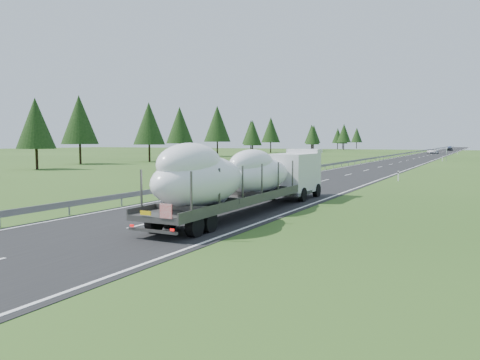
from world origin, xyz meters
The scene contains 10 objects.
ground centered at (0.00, 0.00, 0.00)m, with size 400.00×400.00×0.00m, color #2C4D19.
road_surface centered at (0.00, 100.00, 0.01)m, with size 10.00×400.00×0.02m, color black.
guardrail centered at (-5.30, 99.94, 0.60)m, with size 0.10×400.00×0.76m.
marker_posts centered at (6.50, 155.00, 0.54)m, with size 0.13×350.08×1.00m.
highway_sign centered at (7.20, 80.00, 1.81)m, with size 0.08×0.90×2.60m.
tree_line_left centered at (-44.71, 91.28, 6.90)m, with size 15.04×253.73×12.65m.
boat_truck centered at (2.60, 4.98, 2.03)m, with size 2.88×17.95×3.84m.
distant_van centered at (-0.51, 134.74, 0.77)m, with size 2.54×5.51×1.53m, color white.
distant_car_dark centered at (1.16, 180.94, 0.73)m, with size 1.73×4.30×1.47m, color black.
distant_car_blue centered at (-1.83, 224.54, 0.66)m, with size 1.41×4.03×1.33m, color #182645.
Camera 1 is at (14.10, -17.37, 3.92)m, focal length 35.00 mm.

